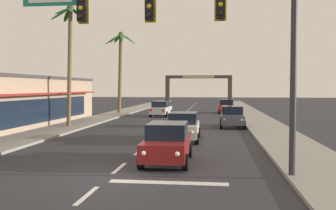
{
  "coord_description": "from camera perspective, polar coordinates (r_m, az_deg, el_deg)",
  "views": [
    {
      "loc": [
        3.73,
        -13.28,
        3.18
      ],
      "look_at": [
        1.14,
        8.0,
        2.2
      ],
      "focal_mm": 41.38,
      "sensor_mm": 36.0,
      "label": 1
    }
  ],
  "objects": [
    {
      "name": "sedan_parked_mid_kerb",
      "position": [
        48.31,
        8.6,
        -0.17
      ],
      "size": [
        2.03,
        4.48,
        1.68
      ],
      "color": "red",
      "rests_on": "ground"
    },
    {
      "name": "traffic_signal_mast",
      "position": [
        13.94,
        4.28,
        11.55
      ],
      "size": [
        10.12,
        0.41,
        7.3
      ],
      "color": "#2D2D33",
      "rests_on": "ground"
    },
    {
      "name": "sidewalk_left",
      "position": [
        35.35,
        -12.14,
        -2.48
      ],
      "size": [
        3.2,
        110.0,
        0.14
      ],
      "primitive_type": "cube",
      "color": "gray",
      "rests_on": "ground"
    },
    {
      "name": "sedan_lead_at_stop_bar",
      "position": [
        16.41,
        -0.11,
        -5.53
      ],
      "size": [
        1.98,
        4.46,
        1.68
      ],
      "color": "maroon",
      "rests_on": "ground"
    },
    {
      "name": "sedan_parked_nearest_kerb",
      "position": [
        31.31,
        9.44,
        -1.68
      ],
      "size": [
        2.01,
        4.47,
        1.68
      ],
      "color": "#4C515B",
      "rests_on": "ground"
    },
    {
      "name": "sedan_third_in_queue",
      "position": [
        23.15,
        2.28,
        -3.15
      ],
      "size": [
        1.97,
        4.46,
        1.68
      ],
      "color": "silver",
      "rests_on": "ground"
    },
    {
      "name": "sidewalk_right",
      "position": [
        33.67,
        13.87,
        -2.76
      ],
      "size": [
        3.2,
        110.0,
        0.14
      ],
      "primitive_type": "cube",
      "color": "gray",
      "rests_on": "ground"
    },
    {
      "name": "lane_markings",
      "position": [
        33.55,
        1.25,
        -2.81
      ],
      "size": [
        4.28,
        87.76,
        0.01
      ],
      "color": "silver",
      "rests_on": "ground"
    },
    {
      "name": "palm_left_third",
      "position": [
        46.88,
        -7.05,
        6.57
      ],
      "size": [
        3.9,
        4.09,
        9.82
      ],
      "color": "brown",
      "rests_on": "ground"
    },
    {
      "name": "palm_left_second",
      "position": [
        31.79,
        -14.26,
        8.97
      ],
      "size": [
        3.19,
        3.15,
        9.68
      ],
      "color": "brown",
      "rests_on": "ground"
    },
    {
      "name": "town_gateway_arch",
      "position": [
        87.73,
        4.51,
        3.08
      ],
      "size": [
        14.98,
        0.9,
        5.89
      ],
      "color": "#423D38",
      "rests_on": "ground"
    },
    {
      "name": "sedan_oncoming_far",
      "position": [
        42.39,
        -1.06,
        -0.52
      ],
      "size": [
        2.13,
        4.52,
        1.68
      ],
      "color": "silver",
      "rests_on": "ground"
    },
    {
      "name": "ground_plane",
      "position": [
        14.15,
        -8.68,
        -10.4
      ],
      "size": [
        220.0,
        220.0,
        0.0
      ],
      "primitive_type": "plane",
      "color": "#2D2D33"
    }
  ]
}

